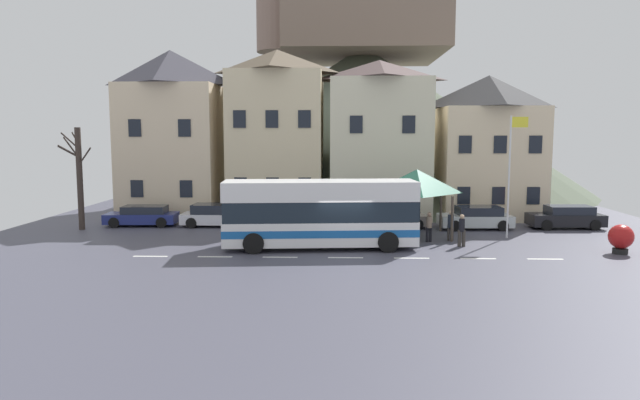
# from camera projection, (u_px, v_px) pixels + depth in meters

# --- Properties ---
(ground_plane) EXTENTS (40.00, 60.00, 0.07)m
(ground_plane) POSITION_uv_depth(u_px,v_px,m) (345.00, 252.00, 27.52)
(ground_plane) COLOR #474755
(townhouse_00) EXTENTS (6.36, 5.43, 11.21)m
(townhouse_00) POSITION_uv_depth(u_px,v_px,m) (172.00, 134.00, 38.86)
(townhouse_00) COLOR beige
(townhouse_00) RESTS_ON ground_plane
(townhouse_01) EXTENTS (6.14, 6.49, 11.29)m
(townhouse_01) POSITION_uv_depth(u_px,v_px,m) (278.00, 134.00, 39.14)
(townhouse_01) COLOR beige
(townhouse_01) RESTS_ON ground_plane
(townhouse_02) EXTENTS (6.55, 6.57, 10.57)m
(townhouse_02) POSITION_uv_depth(u_px,v_px,m) (379.00, 139.00, 39.01)
(townhouse_02) COLOR beige
(townhouse_02) RESTS_ON ground_plane
(townhouse_03) EXTENTS (6.52, 6.31, 9.52)m
(townhouse_03) POSITION_uv_depth(u_px,v_px,m) (487.00, 147.00, 38.70)
(townhouse_03) COLOR beige
(townhouse_03) RESTS_ON ground_plane
(hilltop_castle) EXTENTS (43.59, 43.59, 24.06)m
(hilltop_castle) POSITION_uv_depth(u_px,v_px,m) (362.00, 112.00, 56.77)
(hilltop_castle) COLOR #5C6754
(hilltop_castle) RESTS_ON ground_plane
(transit_bus) EXTENTS (9.60, 3.30, 3.34)m
(transit_bus) POSITION_uv_depth(u_px,v_px,m) (320.00, 214.00, 28.03)
(transit_bus) COLOR white
(transit_bus) RESTS_ON ground_plane
(bus_shelter) EXTENTS (3.60, 3.60, 3.70)m
(bus_shelter) POSITION_uv_depth(u_px,v_px,m) (417.00, 181.00, 31.24)
(bus_shelter) COLOR #473D33
(bus_shelter) RESTS_ON ground_plane
(parked_car_00) EXTENTS (4.37, 2.02, 1.23)m
(parked_car_00) POSITION_uv_depth(u_px,v_px,m) (143.00, 216.00, 35.07)
(parked_car_00) COLOR navy
(parked_car_00) RESTS_ON ground_plane
(parked_car_01) EXTENTS (4.28, 2.15, 1.34)m
(parked_car_01) POSITION_uv_depth(u_px,v_px,m) (476.00, 218.00, 33.96)
(parked_car_01) COLOR silver
(parked_car_01) RESTS_ON ground_plane
(parked_car_02) EXTENTS (4.40, 2.07, 1.36)m
(parked_car_02) POSITION_uv_depth(u_px,v_px,m) (217.00, 215.00, 34.93)
(parked_car_02) COLOR silver
(parked_car_02) RESTS_ON ground_plane
(parked_car_03) EXTENTS (4.21, 2.35, 1.32)m
(parked_car_03) POSITION_uv_depth(u_px,v_px,m) (391.00, 217.00, 34.33)
(parked_car_03) COLOR slate
(parked_car_03) RESTS_ON ground_plane
(parked_car_04) EXTENTS (4.37, 1.96, 1.35)m
(parked_car_04) POSITION_uv_depth(u_px,v_px,m) (566.00, 217.00, 34.11)
(parked_car_04) COLOR black
(parked_car_04) RESTS_ON ground_plane
(pedestrian_00) EXTENTS (0.39, 0.29, 1.63)m
(pedestrian_00) POSITION_uv_depth(u_px,v_px,m) (462.00, 230.00, 28.52)
(pedestrian_00) COLOR #38332D
(pedestrian_00) RESTS_ON ground_plane
(pedestrian_01) EXTENTS (0.33, 0.33, 1.60)m
(pedestrian_01) POSITION_uv_depth(u_px,v_px,m) (451.00, 223.00, 30.11)
(pedestrian_01) COLOR #38332D
(pedestrian_01) RESTS_ON ground_plane
(pedestrian_02) EXTENTS (0.33, 0.30, 1.57)m
(pedestrian_02) POSITION_uv_depth(u_px,v_px,m) (429.00, 226.00, 29.74)
(pedestrian_02) COLOR black
(pedestrian_02) RESTS_ON ground_plane
(pedestrian_03) EXTENTS (0.35, 0.29, 1.46)m
(pedestrian_03) POSITION_uv_depth(u_px,v_px,m) (402.00, 227.00, 30.11)
(pedestrian_03) COLOR black
(pedestrian_03) RESTS_ON ground_plane
(public_bench) EXTENTS (1.74, 0.48, 0.87)m
(public_bench) POSITION_uv_depth(u_px,v_px,m) (379.00, 222.00, 33.33)
(public_bench) COLOR #33473D
(public_bench) RESTS_ON ground_plane
(flagpole) EXTENTS (0.95, 0.10, 6.59)m
(flagpole) POSITION_uv_depth(u_px,v_px,m) (511.00, 167.00, 30.54)
(flagpole) COLOR silver
(flagpole) RESTS_ON ground_plane
(harbour_buoy) EXTENTS (1.14, 1.14, 1.39)m
(harbour_buoy) POSITION_uv_depth(u_px,v_px,m) (621.00, 238.00, 26.82)
(harbour_buoy) COLOR black
(harbour_buoy) RESTS_ON ground_plane
(bare_tree_00) EXTENTS (2.17, 1.66, 6.00)m
(bare_tree_00) POSITION_uv_depth(u_px,v_px,m) (79.00, 176.00, 33.37)
(bare_tree_00) COLOR #382D28
(bare_tree_00) RESTS_ON ground_plane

